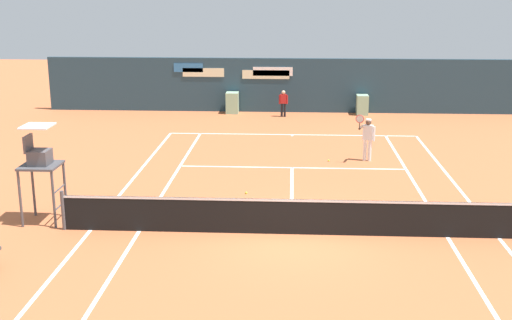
# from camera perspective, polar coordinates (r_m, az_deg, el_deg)

# --- Properties ---
(ground_plane) EXTENTS (80.00, 80.00, 0.01)m
(ground_plane) POSITION_cam_1_polar(r_m,az_deg,el_deg) (17.65, 3.11, -5.77)
(ground_plane) COLOR #BC6038
(tennis_net) EXTENTS (12.10, 0.10, 1.07)m
(tennis_net) POSITION_cam_1_polar(r_m,az_deg,el_deg) (16.94, 3.13, -4.85)
(tennis_net) COLOR #4C4C51
(tennis_net) RESTS_ON ground_plane
(sponsor_back_wall) EXTENTS (25.00, 1.02, 2.72)m
(sponsor_back_wall) POSITION_cam_1_polar(r_m,az_deg,el_deg) (33.28, 3.20, 6.44)
(sponsor_back_wall) COLOR #233D4C
(sponsor_back_wall) RESTS_ON ground_plane
(umpire_chair) EXTENTS (1.00, 1.00, 2.68)m
(umpire_chair) POSITION_cam_1_polar(r_m,az_deg,el_deg) (18.40, -18.31, -0.03)
(umpire_chair) COLOR #47474C
(umpire_chair) RESTS_ON ground_plane
(player_on_baseline) EXTENTS (0.76, 0.65, 1.80)m
(player_on_baseline) POSITION_cam_1_polar(r_m,az_deg,el_deg) (24.19, 9.69, 2.10)
(player_on_baseline) COLOR white
(player_on_baseline) RESTS_ON ground_plane
(ball_kid_left_post) EXTENTS (0.43, 0.18, 1.30)m
(ball_kid_left_post) POSITION_cam_1_polar(r_m,az_deg,el_deg) (32.10, 2.40, 5.10)
(ball_kid_left_post) COLOR black
(ball_kid_left_post) RESTS_ON ground_plane
(tennis_ball_by_sideline) EXTENTS (0.07, 0.07, 0.07)m
(tennis_ball_by_sideline) POSITION_cam_1_polar(r_m,az_deg,el_deg) (24.14, 6.35, -0.04)
(tennis_ball_by_sideline) COLOR #CCE033
(tennis_ball_by_sideline) RESTS_ON ground_plane
(tennis_ball_near_service_line) EXTENTS (0.07, 0.07, 0.07)m
(tennis_ball_near_service_line) POSITION_cam_1_polar(r_m,az_deg,el_deg) (20.28, -0.86, -2.87)
(tennis_ball_near_service_line) COLOR #CCE033
(tennis_ball_near_service_line) RESTS_ON ground_plane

